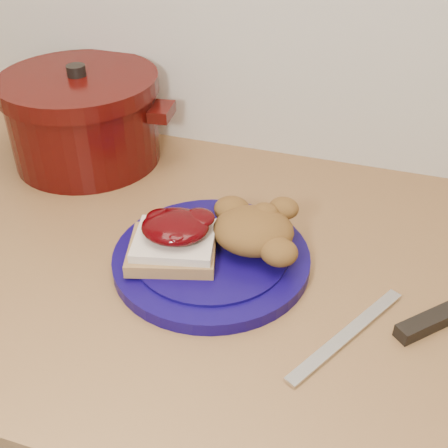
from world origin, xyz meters
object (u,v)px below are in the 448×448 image
(plate, at_px, (211,259))
(butter_knife, at_px, (347,334))
(pepper_grinder, at_px, (78,125))
(dutch_oven, at_px, (84,118))

(plate, xyz_separation_m, butter_knife, (0.18, -0.07, -0.00))
(plate, bearing_deg, pepper_grinder, 148.35)
(butter_knife, bearing_deg, dutch_oven, 88.55)
(butter_knife, relative_size, pepper_grinder, 1.36)
(butter_knife, height_order, pepper_grinder, pepper_grinder)
(plate, distance_m, pepper_grinder, 0.33)
(dutch_oven, relative_size, pepper_grinder, 2.12)
(dutch_oven, height_order, pepper_grinder, dutch_oven)
(plate, bearing_deg, butter_knife, -21.50)
(dutch_oven, bearing_deg, butter_knife, -30.02)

